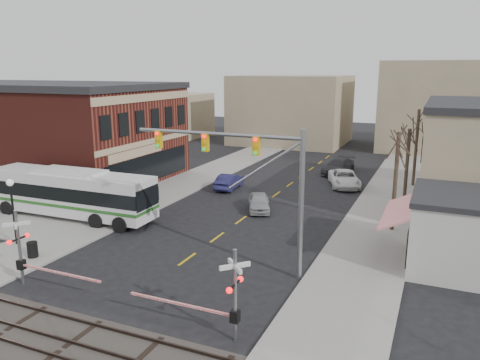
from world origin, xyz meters
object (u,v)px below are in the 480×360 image
at_px(rr_crossing_east, 225,295).
at_px(trash_bin, 33,250).
at_px(pedestrian_near, 86,209).
at_px(pedestrian_far, 105,201).
at_px(transit_bus, 71,193).
at_px(street_lamp, 12,198).
at_px(car_d, 338,166).
at_px(car_b, 229,181).
at_px(car_c, 344,179).
at_px(traffic_signal_mast, 252,169).
at_px(car_a, 259,202).
at_px(rr_crossing_west, 26,250).

height_order(rr_crossing_east, trash_bin, rr_crossing_east).
height_order(pedestrian_near, pedestrian_far, pedestrian_near).
relative_size(transit_bus, street_lamp, 3.21).
xyz_separation_m(rr_crossing_east, car_d, (-2.35, 33.38, -1.19)).
bearing_deg(car_d, transit_bus, -113.20).
distance_m(street_lamp, car_b, 19.74).
bearing_deg(car_c, rr_crossing_east, -108.51).
xyz_separation_m(traffic_signal_mast, rr_crossing_east, (1.57, -6.77, -3.76)).
relative_size(transit_bus, traffic_signal_mast, 1.37).
bearing_deg(trash_bin, street_lamp, 155.86).
relative_size(traffic_signal_mast, street_lamp, 2.34).
distance_m(street_lamp, car_c, 28.73).
height_order(trash_bin, car_a, car_a).
distance_m(car_a, pedestrian_far, 11.95).
bearing_deg(pedestrian_near, rr_crossing_west, -156.78).
bearing_deg(car_a, rr_crossing_west, -132.50).
relative_size(car_b, pedestrian_far, 2.51).
xyz_separation_m(car_a, car_b, (-5.06, 5.37, 0.03)).
height_order(rr_crossing_east, car_a, rr_crossing_east).
height_order(street_lamp, trash_bin, street_lamp).
distance_m(rr_crossing_east, street_lamp, 17.20).
bearing_deg(rr_crossing_east, car_b, 114.37).
bearing_deg(pedestrian_far, car_c, 21.69).
distance_m(transit_bus, car_d, 27.75).
distance_m(rr_crossing_west, pedestrian_far, 12.64).
height_order(trash_bin, car_d, car_d).
bearing_deg(traffic_signal_mast, rr_crossing_west, -146.79).
bearing_deg(car_b, transit_bus, 56.41).
xyz_separation_m(rr_crossing_west, car_b, (1.03, 22.45, -1.25)).
bearing_deg(rr_crossing_west, transit_bus, 122.08).
bearing_deg(rr_crossing_west, pedestrian_far, 111.38).
height_order(car_b, car_c, car_c).
distance_m(trash_bin, car_b, 20.07).
relative_size(traffic_signal_mast, car_d, 1.83).
xyz_separation_m(car_c, pedestrian_near, (-15.03, -18.38, 0.29)).
relative_size(trash_bin, car_d, 0.17).
bearing_deg(car_a, rr_crossing_east, -96.06).
bearing_deg(car_c, pedestrian_far, -153.73).
bearing_deg(trash_bin, car_a, 58.80).
relative_size(street_lamp, car_d, 0.78).
height_order(car_c, pedestrian_near, pedestrian_near).
xyz_separation_m(transit_bus, street_lamp, (0.90, -5.92, 1.20)).
xyz_separation_m(trash_bin, car_c, (13.34, 24.94, 0.18)).
distance_m(rr_crossing_east, pedestrian_near, 18.42).
height_order(rr_crossing_west, car_b, rr_crossing_west).
height_order(rr_crossing_east, car_b, rr_crossing_east).
relative_size(car_c, car_d, 1.02).
bearing_deg(car_c, traffic_signal_mast, -112.33).
height_order(traffic_signal_mast, pedestrian_far, traffic_signal_mast).
xyz_separation_m(street_lamp, car_a, (11.34, 13.19, -2.45)).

